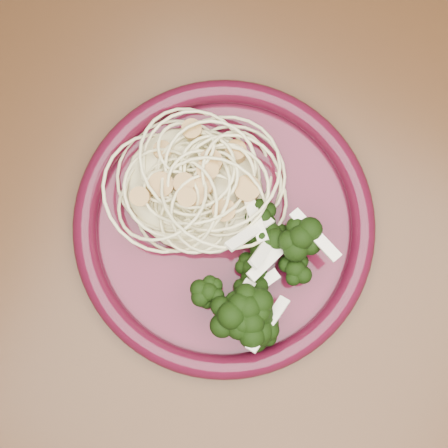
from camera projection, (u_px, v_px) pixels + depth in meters
dining_table at (110, 245)px, 0.71m from camera, size 1.20×0.80×0.75m
dinner_plate at (224, 225)px, 0.60m from camera, size 0.38×0.38×0.02m
spaghetti_pile at (194, 188)px, 0.60m from camera, size 0.18×0.17×0.03m
scallop_cluster at (192, 179)px, 0.56m from camera, size 0.16×0.16×0.04m
broccoli_pile at (262, 268)px, 0.58m from camera, size 0.13×0.16×0.05m
onion_garnish at (264, 265)px, 0.55m from camera, size 0.09×0.11×0.05m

